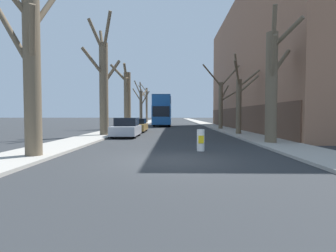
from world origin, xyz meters
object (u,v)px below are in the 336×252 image
object	(u,v)px
street_tree_right_0	(272,82)
street_tree_right_2	(221,101)
street_tree_left_4	(146,104)
double_decker_bus	(163,109)
street_tree_left_0	(30,64)
street_tree_left_1	(104,82)
street_tree_left_3	(141,105)
parked_car_1	(137,125)
street_tree_right_1	(239,101)
street_tree_left_2	(127,98)
traffic_bollard	(201,140)
parked_car_0	(127,128)

from	to	relation	value
street_tree_right_0	street_tree_right_2	bearing A→B (deg)	90.37
street_tree_left_4	double_decker_bus	world-z (taller)	street_tree_left_4
street_tree_left_4	double_decker_bus	size ratio (longest dim) A/B	0.78
street_tree_left_0	street_tree_left_1	bearing A→B (deg)	89.93
street_tree_left_4	street_tree_left_0	bearing A→B (deg)	-89.84
street_tree_right_2	street_tree_left_3	bearing A→B (deg)	128.35
street_tree_left_4	parked_car_1	bearing A→B (deg)	-85.95
street_tree_left_1	street_tree_right_1	size ratio (longest dim) A/B	1.45
street_tree_right_0	parked_car_1	xyz separation A→B (m)	(-9.12, 10.84, -2.87)
street_tree_left_1	street_tree_left_2	distance (m)	11.25
street_tree_left_0	traffic_bollard	bearing A→B (deg)	17.85
street_tree_left_2	street_tree_right_2	xyz separation A→B (m)	(11.09, -1.81, -0.53)
street_tree_left_0	double_decker_bus	xyz separation A→B (m)	(3.85, 30.12, -1.08)
street_tree_left_1	street_tree_right_1	bearing A→B (deg)	7.16
street_tree_right_0	street_tree_right_1	size ratio (longest dim) A/B	1.13
street_tree_left_1	double_decker_bus	distance (m)	20.06
street_tree_left_0	double_decker_bus	bearing A→B (deg)	82.71
street_tree_right_2	traffic_bollard	distance (m)	18.46
street_tree_left_1	street_tree_right_1	distance (m)	11.12
street_tree_left_4	street_tree_right_2	xyz separation A→B (m)	(11.06, -24.54, -0.83)
street_tree_left_3	parked_car_1	xyz separation A→B (m)	(1.82, -17.90, -2.77)
parked_car_1	traffic_bollard	bearing A→B (deg)	-70.39
parked_car_0	street_tree_left_4	bearing A→B (deg)	93.37
street_tree_right_1	parked_car_1	size ratio (longest dim) A/B	1.50
street_tree_right_1	street_tree_right_2	distance (m)	8.07
street_tree_left_3	street_tree_left_4	size ratio (longest dim) A/B	0.90
street_tree_left_2	double_decker_bus	distance (m)	9.36
street_tree_left_3	street_tree_right_1	size ratio (longest dim) A/B	1.15
street_tree_right_0	traffic_bollard	bearing A→B (deg)	-147.53
street_tree_left_4	parked_car_0	bearing A→B (deg)	-86.63
street_tree_right_1	parked_car_0	bearing A→B (deg)	-167.41
street_tree_left_0	parked_car_0	bearing A→B (deg)	79.01
street_tree_right_0	parked_car_1	bearing A→B (deg)	130.08
street_tree_left_1	street_tree_right_2	xyz separation A→B (m)	(10.93, 9.43, -1.01)
street_tree_left_1	street_tree_right_2	world-z (taller)	street_tree_left_1
traffic_bollard	street_tree_right_2	bearing A→B (deg)	76.73
street_tree_left_1	street_tree_right_2	distance (m)	14.47
street_tree_right_2	street_tree_left_0	bearing A→B (deg)	-118.75
street_tree_right_2	traffic_bollard	size ratio (longest dim) A/B	7.11
street_tree_left_3	street_tree_left_4	xyz separation A→B (m)	(-0.22, 10.83, 0.64)
street_tree_left_3	double_decker_bus	distance (m)	5.23
street_tree_right_0	street_tree_right_1	world-z (taller)	street_tree_right_0
street_tree_left_4	parked_car_1	world-z (taller)	street_tree_left_4
street_tree_left_2	street_tree_left_4	distance (m)	22.73
street_tree_left_3	street_tree_right_2	xyz separation A→B (m)	(10.85, -13.71, -0.19)
street_tree_left_1	parked_car_0	bearing A→B (deg)	-18.74
street_tree_left_2	street_tree_right_0	xyz separation A→B (m)	(11.19, -16.85, -0.23)
street_tree_left_3	street_tree_right_1	xyz separation A→B (m)	(10.86, -21.77, -0.58)
parked_car_0	traffic_bollard	size ratio (longest dim) A/B	3.97
street_tree_right_2	street_tree_right_1	bearing A→B (deg)	-89.87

